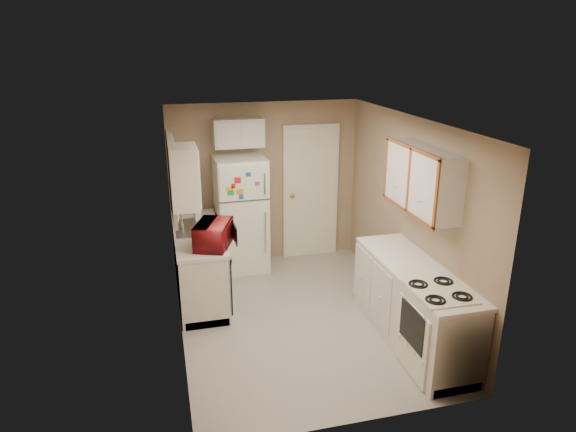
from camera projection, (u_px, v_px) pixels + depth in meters
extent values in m
plane|color=beige|center=(298.00, 317.00, 6.30)|extent=(3.80, 3.80, 0.00)
plane|color=white|center=(299.00, 121.00, 5.52)|extent=(3.80, 3.80, 0.00)
plane|color=tan|center=(175.00, 236.00, 5.59)|extent=(3.80, 3.80, 0.00)
plane|color=tan|center=(409.00, 216.00, 6.24)|extent=(3.80, 3.80, 0.00)
plane|color=tan|center=(265.00, 183.00, 7.66)|extent=(2.80, 2.80, 0.00)
plane|color=tan|center=(360.00, 303.00, 4.17)|extent=(2.80, 2.80, 0.00)
cube|color=silver|center=(199.00, 263.00, 6.73)|extent=(0.60, 1.80, 0.90)
cube|color=black|center=(228.00, 278.00, 6.23)|extent=(0.03, 0.58, 0.72)
cube|color=gray|center=(197.00, 230.00, 6.73)|extent=(0.54, 0.74, 0.16)
imported|color=maroon|center=(214.00, 235.00, 6.05)|extent=(0.62, 0.47, 0.36)
imported|color=white|center=(197.00, 213.00, 6.95)|extent=(0.09, 0.09, 0.17)
cube|color=silver|center=(172.00, 177.00, 6.43)|extent=(0.10, 0.98, 1.08)
cube|color=silver|center=(184.00, 177.00, 5.63)|extent=(0.30, 0.45, 0.70)
cube|color=white|center=(241.00, 215.00, 7.35)|extent=(0.71, 0.69, 1.69)
cube|color=silver|center=(238.00, 133.00, 7.17)|extent=(0.70, 0.30, 0.40)
cube|color=white|center=(311.00, 192.00, 7.84)|extent=(0.86, 0.06, 2.08)
cube|color=silver|center=(413.00, 305.00, 5.68)|extent=(0.60, 2.00, 0.90)
cube|color=white|center=(434.00, 338.00, 5.17)|extent=(0.53, 0.65, 0.77)
cube|color=silver|center=(422.00, 179.00, 5.55)|extent=(0.30, 1.20, 0.70)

